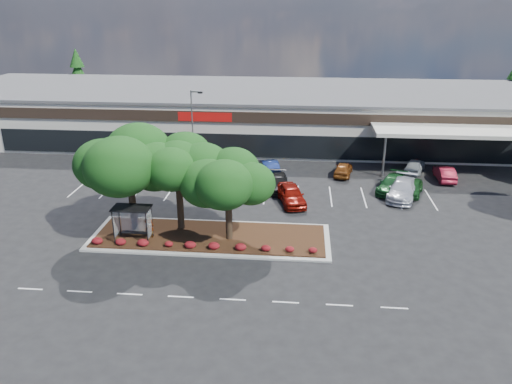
{
  "coord_description": "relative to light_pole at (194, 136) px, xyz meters",
  "views": [
    {
      "loc": [
        4.56,
        -29.47,
        17.03
      ],
      "look_at": [
        1.17,
        7.32,
        2.6
      ],
      "focal_mm": 35.0,
      "sensor_mm": 36.0,
      "label": 1
    }
  ],
  "objects": [
    {
      "name": "lane_markings",
      "position": [
        6.26,
        -9.24,
        -3.69
      ],
      "size": [
        33.12,
        20.06,
        0.01
      ],
      "color": "silver",
      "rests_on": "ground"
    },
    {
      "name": "car_0",
      "position": [
        -6.33,
        -4.46,
        -2.92
      ],
      "size": [
        3.5,
        5.75,
        1.56
      ],
      "primitive_type": "imported",
      "rotation": [
        0.0,
        0.0,
        -0.26
      ],
      "color": "#95290D",
      "rests_on": "ground"
    },
    {
      "name": "car_12",
      "position": [
        4.57,
        0.5,
        -3.01
      ],
      "size": [
        1.7,
        4.03,
        1.36
      ],
      "primitive_type": "imported",
      "rotation": [
        0.0,
        0.0,
        3.16
      ],
      "color": "#7B3F03",
      "rests_on": "ground"
    },
    {
      "name": "car_1",
      "position": [
        -6.33,
        -4.44,
        -3.02
      ],
      "size": [
        2.71,
        5.03,
        1.34
      ],
      "primitive_type": "imported",
      "rotation": [
        0.0,
        0.0,
        -0.1
      ],
      "color": "#ADAFB9",
      "rests_on": "ground"
    },
    {
      "name": "ground",
      "position": [
        6.4,
        -19.66,
        -3.7
      ],
      "size": [
        160.0,
        160.0,
        0.0
      ],
      "primitive_type": "plane",
      "color": "black",
      "rests_on": "ground"
    },
    {
      "name": "conifer_north_west",
      "position": [
        -23.6,
        26.34,
        1.3
      ],
      "size": [
        4.4,
        4.4,
        10.0
      ],
      "primitive_type": "cone",
      "color": "#153D14",
      "rests_on": "ground"
    },
    {
      "name": "car_17",
      "position": [
        25.39,
        -0.7,
        -2.99
      ],
      "size": [
        1.6,
        4.31,
        1.41
      ],
      "primitive_type": "imported",
      "rotation": [
        0.0,
        0.0,
        3.12
      ],
      "color": "maroon",
      "rests_on": "ground"
    },
    {
      "name": "car_14",
      "position": [
        15.43,
        -0.19,
        -3.0
      ],
      "size": [
        2.39,
        4.3,
        1.38
      ],
      "primitive_type": "imported",
      "rotation": [
        0.0,
        0.0,
        2.95
      ],
      "color": "brown",
      "rests_on": "ground"
    },
    {
      "name": "island_tree_mid",
      "position": [
        1.9,
        -14.46,
        0.22
      ],
      "size": [
        6.6,
        6.6,
        7.32
      ],
      "primitive_type": null,
      "color": "#153D14",
      "rests_on": "landscape_island"
    },
    {
      "name": "island_tree_west",
      "position": [
        -1.6,
        -15.16,
        0.51
      ],
      "size": [
        7.2,
        7.2,
        7.89
      ],
      "primitive_type": null,
      "color": "#153D14",
      "rests_on": "landscape_island"
    },
    {
      "name": "car_16",
      "position": [
        22.93,
        1.52,
        -2.99
      ],
      "size": [
        3.07,
        4.47,
        1.41
      ],
      "primitive_type": "imported",
      "rotation": [
        0.0,
        0.0,
        2.77
      ],
      "color": "silver",
      "rests_on": "ground"
    },
    {
      "name": "light_pole",
      "position": [
        0.0,
        0.0,
        0.0
      ],
      "size": [
        1.4,
        0.83,
        8.43
      ],
      "rotation": [
        0.0,
        0.0,
        -0.38
      ],
      "color": "#ADADA8",
      "rests_on": "ground"
    },
    {
      "name": "car_6",
      "position": [
        19.66,
        -4.38,
        -2.97
      ],
      "size": [
        3.9,
        5.4,
        1.45
      ],
      "primitive_type": "imported",
      "rotation": [
        0.0,
        0.0,
        -0.42
      ],
      "color": "#16481F",
      "rests_on": "ground"
    },
    {
      "name": "conifer_north_east",
      "position": [
        40.4,
        24.34,
        0.8
      ],
      "size": [
        3.96,
        3.96,
        9.0
      ],
      "primitive_type": "cone",
      "color": "#153D14",
      "rests_on": "ground"
    },
    {
      "name": "car_7",
      "position": [
        20.34,
        -5.88,
        -2.88
      ],
      "size": [
        3.84,
        6.04,
        1.63
      ],
      "primitive_type": "imported",
      "rotation": [
        0.0,
        0.0,
        -0.3
      ],
      "color": "silver",
      "rests_on": "ground"
    },
    {
      "name": "car_10",
      "position": [
        -4.04,
        -0.44,
        -2.89
      ],
      "size": [
        3.79,
        6.23,
        1.61
      ],
      "primitive_type": "imported",
      "rotation": [
        0.0,
        0.0,
        3.34
      ],
      "color": "#184F28",
      "rests_on": "ground"
    },
    {
      "name": "car_2",
      "position": [
        1.44,
        -4.99,
        -2.97
      ],
      "size": [
        1.88,
        4.33,
        1.45
      ],
      "primitive_type": "imported",
      "rotation": [
        0.0,
        0.0,
        -0.04
      ],
      "color": "maroon",
      "rests_on": "ground"
    },
    {
      "name": "shrub_row",
      "position": [
        4.4,
        -17.76,
        -3.19
      ],
      "size": [
        17.0,
        0.8,
        0.5
      ],
      "primitive_type": null,
      "color": "maroon",
      "rests_on": "landscape_island"
    },
    {
      "name": "retail_store",
      "position": [
        6.47,
        14.24,
        -0.54
      ],
      "size": [
        80.4,
        25.2,
        6.25
      ],
      "color": "beige",
      "rests_on": "ground"
    },
    {
      "name": "car_4",
      "position": [
        8.97,
        -4.86,
        -3.02
      ],
      "size": [
        2.14,
        4.76,
        1.35
      ],
      "primitive_type": "imported",
      "rotation": [
        0.0,
        0.0,
        0.05
      ],
      "color": "black",
      "rests_on": "ground"
    },
    {
      "name": "person_waiting",
      "position": [
        -0.04,
        -16.35,
        -2.51
      ],
      "size": [
        0.73,
        0.53,
        1.85
      ],
      "primitive_type": "imported",
      "rotation": [
        0.0,
        0.0,
        3.01
      ],
      "color": "#594C47",
      "rests_on": "landscape_island"
    },
    {
      "name": "landscape_island",
      "position": [
        4.4,
        -15.66,
        -3.57
      ],
      "size": [
        18.0,
        6.0,
        0.26
      ],
      "color": "#ADADA8",
      "rests_on": "ground"
    },
    {
      "name": "bus_shelter",
      "position": [
        -1.1,
        -16.71,
        -1.39
      ],
      "size": [
        2.75,
        1.55,
        2.59
      ],
      "color": "black",
      "rests_on": "landscape_island"
    },
    {
      "name": "car_13",
      "position": [
        7.86,
        -0.53,
        -2.93
      ],
      "size": [
        2.65,
        4.92,
        1.54
      ],
      "primitive_type": "imported",
      "rotation": [
        0.0,
        0.0,
        3.37
      ],
      "color": "navy",
      "rests_on": "ground"
    },
    {
      "name": "car_11",
      "position": [
        -0.77,
        1.78,
        -2.85
      ],
      "size": [
        4.11,
        6.27,
        1.69
      ],
      "primitive_type": "imported",
      "rotation": [
        0.0,
        0.0,
        2.81
      ],
      "color": "maroon",
      "rests_on": "ground"
    },
    {
      "name": "car_5",
      "position": [
        10.33,
        -8.18,
        -2.87
      ],
      "size": [
        3.11,
        5.2,
        1.66
      ],
      "primitive_type": "imported",
      "rotation": [
        0.0,
        0.0,
        0.25
      ],
      "color": "maroon",
      "rests_on": "ground"
    },
    {
      "name": "island_tree_east",
      "position": [
        5.9,
        -15.96,
        -0.18
      ],
      "size": [
        5.8,
        5.8,
        6.5
      ],
      "primitive_type": null,
      "color": "#153D14",
      "rests_on": "landscape_island"
    },
    {
      "name": "car_8",
      "position": [
        21.44,
        -4.97,
        -3.03
      ],
      "size": [
        2.75,
        4.23,
        1.34
      ],
      "primitive_type": "imported",
      "rotation": [
        0.0,
        0.0,
        -0.32
      ],
      "color": "#18491C",
      "rests_on": "ground"
    },
    {
      "name": "car_3",
      "position": [
        2.44,
        -3.96,
        -2.89
      ],
      "size": [
        3.0,
        5.07,
        1.62
      ],
      "primitive_type": "imported",
      "rotation": [
        0.0,
        0.0,
        0.24
      ],
      "color": "#6C2304",
      "rests_on": "ground"
    }
  ]
}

